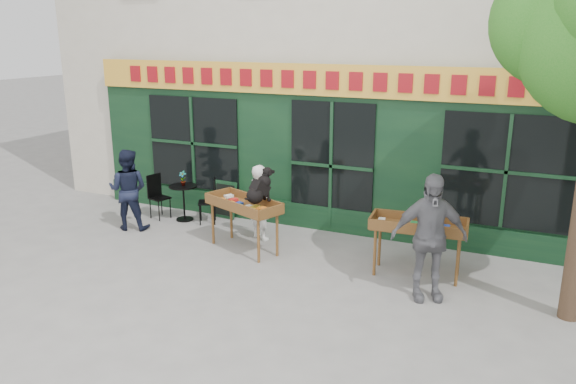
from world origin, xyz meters
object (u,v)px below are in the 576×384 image
at_px(book_cart_right, 418,228).
at_px(man_left, 128,190).
at_px(bistro_table, 184,196).
at_px(man_right, 429,237).
at_px(woman, 260,202).
at_px(book_cart_center, 244,207).
at_px(dog, 259,185).

height_order(book_cart_right, man_left, man_left).
xyz_separation_m(bistro_table, man_left, (-0.70, -0.90, 0.28)).
height_order(man_right, man_left, man_right).
bearing_deg(woman, bistro_table, 12.07).
height_order(book_cart_right, bistro_table, book_cart_right).
xyz_separation_m(book_cart_center, book_cart_right, (3.13, 0.16, 0.00)).
xyz_separation_m(book_cart_right, man_right, (0.30, -0.75, 0.14)).
bearing_deg(man_right, bistro_table, 138.57).
distance_m(bistro_table, man_left, 1.17).
bearing_deg(bistro_table, woman, -9.27).
height_order(dog, man_right, man_right).
bearing_deg(man_right, dog, 144.71).
bearing_deg(book_cart_center, bistro_table, 175.23).
bearing_deg(book_cart_center, man_left, -160.25).
height_order(woman, book_cart_right, woman).
distance_m(dog, bistro_table, 2.66).
height_order(dog, man_left, man_left).
xyz_separation_m(dog, bistro_table, (-2.34, 1.02, -0.75)).
relative_size(book_cart_right, man_left, 0.94).
height_order(dog, bistro_table, dog).
distance_m(woman, man_left, 2.75).
relative_size(woman, book_cart_right, 0.95).
distance_m(dog, woman, 0.96).
bearing_deg(book_cart_right, dog, 178.99).
bearing_deg(book_cart_center, woman, 111.34).
relative_size(book_cart_center, woman, 1.10).
bearing_deg(bistro_table, book_cart_center, -26.11).
xyz_separation_m(book_cart_center, man_left, (-2.69, 0.07, 0.00)).
relative_size(book_cart_right, bistro_table, 2.04).
bearing_deg(woman, man_left, 33.42).
bearing_deg(book_cart_right, man_right, -73.49).
xyz_separation_m(man_right, bistro_table, (-5.41, 1.57, -0.42)).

